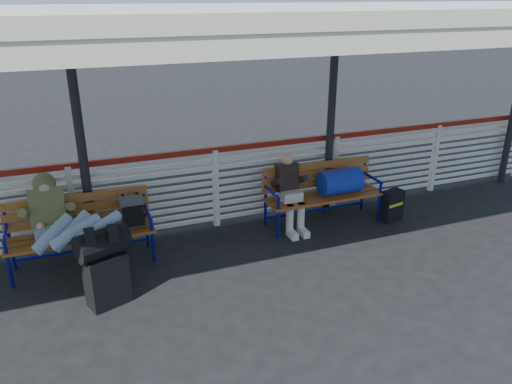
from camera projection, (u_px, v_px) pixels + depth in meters
name	position (u px, v px, depth m)	size (l,w,h in m)	color
ground	(264.00, 289.00, 5.97)	(60.00, 60.00, 0.00)	black
fence	(216.00, 185.00, 7.37)	(12.08, 0.08, 1.24)	silver
canopy	(236.00, 18.00, 5.59)	(12.60, 3.60, 3.16)	silver
luggage_stack	(105.00, 264.00, 5.52)	(0.63, 0.48, 0.93)	black
bench_left	(92.00, 222.00, 6.37)	(1.80, 0.56, 0.92)	#A2681F
bench_right	(332.00, 184.00, 7.53)	(1.80, 0.56, 0.92)	#A2681F
traveler_man	(67.00, 225.00, 5.91)	(0.93, 1.64, 0.77)	#94A5C8
companion_person	(290.00, 191.00, 7.30)	(0.32, 0.66, 1.15)	beige
suitcase_side	(392.00, 205.00, 7.71)	(0.38, 0.28, 0.48)	black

